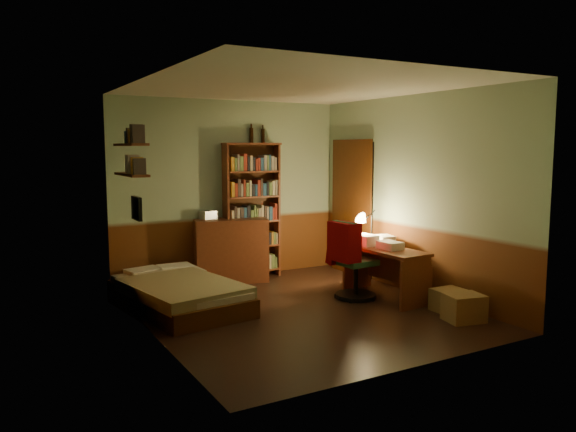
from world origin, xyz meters
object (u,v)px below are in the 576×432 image
cardboard_box_b (449,300)px  office_chair (356,264)px  bookshelf (252,211)px  cardboard_box_a (464,308)px  mini_stereo (209,215)px  desk (384,273)px  bed (178,283)px  desk_lamp (372,221)px  dresser (231,250)px

cardboard_box_b → office_chair: bearing=121.7°
bookshelf → cardboard_box_a: size_ratio=4.94×
mini_stereo → desk: size_ratio=0.19×
bed → desk_lamp: (2.69, -0.29, 0.62)m
office_chair → mini_stereo: bearing=121.6°
office_chair → cardboard_box_b: (0.62, -1.00, -0.32)m
dresser → cardboard_box_b: size_ratio=2.78×
desk_lamp → cardboard_box_a: bearing=-101.7°
desk → cardboard_box_b: size_ratio=3.27×
bed → cardboard_box_b: bearing=-39.8°
office_chair → cardboard_box_b: bearing=-62.9°
dresser → cardboard_box_a: size_ratio=2.53×
bookshelf → desk: bookshelf is taller
office_chair → cardboard_box_a: size_ratio=2.21×
bed → bookshelf: size_ratio=0.97×
office_chair → cardboard_box_b: size_ratio=2.43×
dresser → mini_stereo: size_ratio=4.58×
desk_lamp → cardboard_box_b: bearing=-96.8°
cardboard_box_b → mini_stereo: bearing=124.6°
dresser → office_chair: (1.02, -1.65, -0.01)m
bed → office_chair: bearing=-26.4°
cardboard_box_a → bookshelf: bearing=109.6°
desk → desk_lamp: (0.25, 0.60, 0.59)m
bookshelf → desk: bearing=-57.1°
mini_stereo → cardboard_box_b: 3.48m
dresser → cardboard_box_a: bearing=-49.9°
desk_lamp → cardboard_box_b: size_ratio=1.45×
desk_lamp → cardboard_box_a: (-0.10, -1.81, -0.76)m
dresser → desk_lamp: (1.59, -1.21, 0.46)m
bed → dresser: (1.09, 0.92, 0.17)m
desk_lamp → office_chair: size_ratio=0.60×
desk → cardboard_box_a: bearing=-86.6°
mini_stereo → cardboard_box_b: mini_stereo is taller
desk_lamp → cardboard_box_b: (0.04, -1.44, -0.78)m
bookshelf → office_chair: bearing=-63.9°
bed → mini_stereo: (0.81, 1.05, 0.68)m
mini_stereo → cardboard_box_a: size_ratio=0.55×
desk_lamp → cardboard_box_b: 1.64m
desk_lamp → mini_stereo: bearing=136.0°
office_chair → bed: bearing=156.4°
cardboard_box_a → cardboard_box_b: 0.40m
bed → cardboard_box_a: bearing=-46.6°
dresser → mini_stereo: bearing=169.8°
desk → desk_lamp: bearing=64.1°
mini_stereo → desk: bearing=-61.6°
desk_lamp → office_chair: desk_lamp is taller
desk → office_chair: (-0.33, 0.17, 0.12)m
bookshelf → office_chair: size_ratio=2.23×
desk → cardboard_box_b: (0.29, -0.84, -0.19)m
mini_stereo → bookshelf: 0.67m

